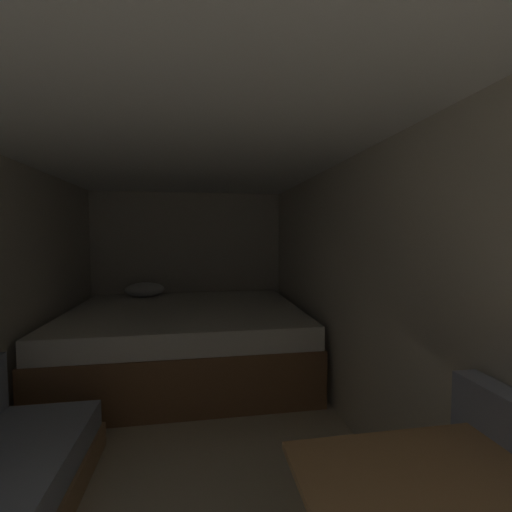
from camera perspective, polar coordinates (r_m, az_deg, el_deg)
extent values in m
plane|color=beige|center=(2.57, -12.71, -29.87)|extent=(6.76, 6.76, 0.00)
cube|color=beige|center=(4.57, -11.17, -1.95)|extent=(2.52, 0.05, 1.97)
cube|color=beige|center=(2.45, 17.41, -6.74)|extent=(0.05, 4.76, 1.97)
cube|color=white|center=(2.23, -13.43, 18.51)|extent=(2.52, 4.76, 0.05)
cube|color=brown|center=(3.70, -11.53, -15.04)|extent=(2.30, 1.92, 0.48)
cube|color=white|center=(3.61, -11.59, -9.96)|extent=(2.26, 1.88, 0.20)
ellipsoid|color=white|center=(4.34, -18.12, -5.34)|extent=(0.46, 0.36, 0.17)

